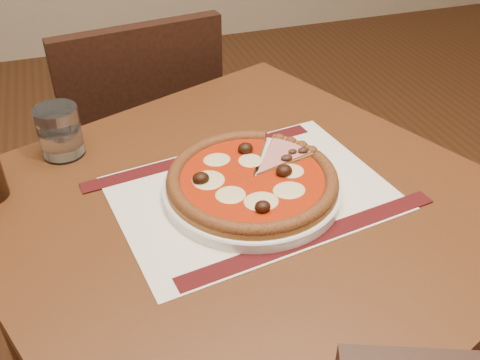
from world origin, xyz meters
name	(u,v)px	position (x,y,z in m)	size (l,w,h in m)	color
table	(244,246)	(-0.35, 0.39, 0.65)	(1.04, 1.04, 0.75)	#572C14
chair_far	(140,143)	(-0.44, 1.03, 0.50)	(0.47, 0.47, 0.87)	black
placemat	(252,193)	(-0.33, 0.40, 0.75)	(0.45, 0.32, 0.00)	white
plate	(252,188)	(-0.33, 0.40, 0.76)	(0.30, 0.30, 0.02)	white
pizza	(252,179)	(-0.33, 0.40, 0.78)	(0.29, 0.29, 0.04)	#B06E2A
ham_slice	(280,153)	(-0.25, 0.47, 0.78)	(0.13, 0.11, 0.02)	#B06E2A
water_glass	(60,132)	(-0.62, 0.63, 0.80)	(0.08, 0.08, 0.10)	white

